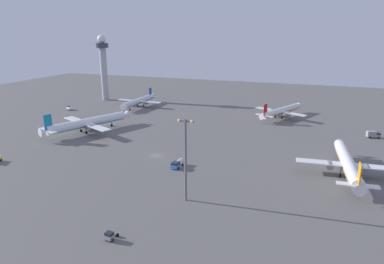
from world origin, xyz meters
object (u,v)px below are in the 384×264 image
(fuel_truck, at_px, (177,164))
(maintenance_van, at_px, (69,108))
(control_tower, at_px, (103,63))
(airplane_near_gate, at_px, (87,123))
(airplane_far_stand, at_px, (281,111))
(catering_truck, at_px, (373,134))
(pushback_tug, at_px, (110,236))
(airplane_terminal_side, at_px, (348,164))
(airplane_mid_apron, at_px, (139,101))
(apron_light_west, at_px, (186,155))

(fuel_truck, bearing_deg, maintenance_van, -27.72)
(control_tower, bearing_deg, fuel_truck, -46.07)
(control_tower, xyz_separation_m, airplane_near_gate, (36.79, -70.31, -20.38))
(airplane_far_stand, distance_m, fuel_truck, 88.38)
(airplane_near_gate, relative_size, airplane_far_stand, 1.18)
(fuel_truck, bearing_deg, catering_truck, -133.06)
(pushback_tug, bearing_deg, airplane_terminal_side, -126.62)
(airplane_mid_apron, distance_m, maintenance_van, 41.43)
(maintenance_van, bearing_deg, airplane_mid_apron, -26.33)
(pushback_tug, xyz_separation_m, apron_light_west, (9.20, 23.60, 12.38))
(pushback_tug, bearing_deg, fuel_truck, -81.50)
(airplane_mid_apron, xyz_separation_m, maintenance_van, (-35.12, -21.85, -2.46))
(airplane_terminal_side, relative_size, catering_truck, 6.86)
(airplane_mid_apron, xyz_separation_m, catering_truck, (127.81, -21.99, -2.06))
(fuel_truck, height_order, apron_light_west, apron_light_west)
(catering_truck, bearing_deg, airplane_near_gate, -89.69)
(airplane_mid_apron, relative_size, airplane_far_stand, 1.05)
(apron_light_west, bearing_deg, airplane_far_stand, 82.20)
(airplane_far_stand, bearing_deg, pushback_tug, -75.66)
(maintenance_van, xyz_separation_m, pushback_tug, (96.96, -106.02, -0.11))
(maintenance_van, relative_size, fuel_truck, 0.70)
(control_tower, distance_m, maintenance_van, 42.17)
(catering_truck, bearing_deg, airplane_terminal_side, -31.15)
(control_tower, distance_m, airplane_mid_apron, 41.06)
(airplane_terminal_side, distance_m, apron_light_west, 55.53)
(airplane_far_stand, relative_size, catering_truck, 5.89)
(airplane_mid_apron, bearing_deg, catering_truck, 171.86)
(airplane_far_stand, xyz_separation_m, catering_truck, (42.25, -23.53, -2.11))
(control_tower, distance_m, airplane_far_stand, 120.68)
(airplane_near_gate, bearing_deg, airplane_terminal_side, 16.62)
(airplane_near_gate, distance_m, apron_light_west, 82.34)
(catering_truck, xyz_separation_m, apron_light_west, (-56.75, -82.27, 11.87))
(maintenance_van, height_order, apron_light_west, apron_light_west)
(maintenance_van, height_order, fuel_truck, fuel_truck)
(pushback_tug, bearing_deg, catering_truck, -116.04)
(airplane_near_gate, relative_size, fuel_truck, 6.56)
(airplane_terminal_side, xyz_separation_m, apron_light_west, (-43.20, -33.59, 9.41))
(airplane_mid_apron, height_order, apron_light_west, apron_light_west)
(maintenance_van, relative_size, catering_truck, 0.75)
(airplane_near_gate, xyz_separation_m, maintenance_van, (-39.18, 35.40, -3.16))
(airplane_far_stand, relative_size, apron_light_west, 1.54)
(airplane_mid_apron, bearing_deg, airplane_near_gate, 95.68)
(airplane_mid_apron, relative_size, fuel_truck, 5.81)
(airplane_mid_apron, distance_m, airplane_far_stand, 85.57)
(airplane_near_gate, height_order, maintenance_van, airplane_near_gate)
(control_tower, distance_m, airplane_near_gate, 81.93)
(maintenance_van, distance_m, fuel_truck, 112.89)
(maintenance_van, distance_m, apron_light_west, 134.96)
(airplane_far_stand, distance_m, maintenance_van, 122.94)
(airplane_near_gate, bearing_deg, maintenance_van, 161.47)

